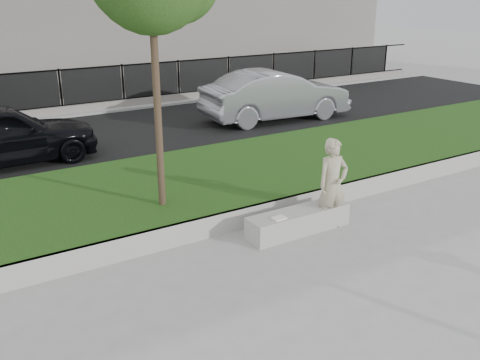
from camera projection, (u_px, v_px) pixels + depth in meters
ground at (289, 247)px, 9.02m from camera, size 90.00×90.00×0.00m
grass_bank at (204, 184)px, 11.35m from camera, size 34.00×4.00×0.40m
grass_kerb at (255, 215)px, 9.78m from camera, size 34.00×0.08×0.40m
street at (116, 136)px, 15.80m from camera, size 34.00×7.00×0.04m
far_pavement at (73, 108)px, 19.38m from camera, size 34.00×3.00×0.12m
iron_fence at (80, 99)px, 18.42m from camera, size 32.00×0.30×1.50m
stone_bench at (298, 221)px, 9.53m from camera, size 1.99×0.50×0.41m
man at (332, 184)px, 9.51m from camera, size 0.64×0.46×1.66m
book at (279, 218)px, 9.12m from camera, size 0.25×0.18×0.03m
car_dark at (1, 135)px, 12.87m from camera, size 4.49×1.88×1.52m
car_silver at (276, 95)px, 17.41m from camera, size 5.02×2.08×1.61m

